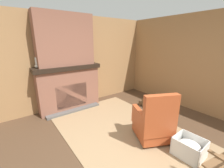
# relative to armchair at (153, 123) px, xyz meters

# --- Properties ---
(ground_plane) EXTENTS (14.00, 14.00, 0.00)m
(ground_plane) POSITION_rel_armchair_xyz_m (0.19, -0.73, -0.36)
(ground_plane) COLOR #4C3523
(wood_panel_wall_left) EXTENTS (0.06, 6.00, 2.54)m
(wood_panel_wall_left) POSITION_rel_armchair_xyz_m (-2.54, -0.73, 0.91)
(wood_panel_wall_left) COLOR #9E7247
(wood_panel_wall_left) RESTS_ON ground
(wood_panel_wall_back) EXTENTS (6.00, 0.09, 2.54)m
(wood_panel_wall_back) POSITION_rel_armchair_xyz_m (0.20, 2.00, 0.91)
(wood_panel_wall_back) COLOR #9E7247
(wood_panel_wall_back) RESTS_ON ground
(fireplace_hearth) EXTENTS (0.60, 1.73, 1.23)m
(fireplace_hearth) POSITION_rel_armchair_xyz_m (-2.30, -0.73, 0.25)
(fireplace_hearth) COLOR brown
(fireplace_hearth) RESTS_ON ground
(chimney_breast) EXTENTS (0.35, 1.43, 1.29)m
(chimney_breast) POSITION_rel_armchair_xyz_m (-2.32, -0.73, 1.51)
(chimney_breast) COLOR brown
(chimney_breast) RESTS_ON fireplace_hearth
(area_rug) EXTENTS (3.76, 2.19, 0.01)m
(area_rug) POSITION_rel_armchair_xyz_m (-0.33, -0.28, -0.36)
(area_rug) COLOR #997A56
(area_rug) RESTS_ON ground
(armchair) EXTENTS (0.86, 0.83, 1.01)m
(armchair) POSITION_rel_armchair_xyz_m (0.00, 0.00, 0.00)
(armchair) COLOR #A84723
(armchair) RESTS_ON ground
(firewood_stack) EXTENTS (0.48, 0.47, 0.25)m
(firewood_stack) POSITION_rel_armchair_xyz_m (-1.11, 1.18, -0.27)
(firewood_stack) COLOR brown
(firewood_stack) RESTS_ON ground
(laundry_basket) EXTENTS (0.47, 0.42, 0.32)m
(laundry_basket) POSITION_rel_armchair_xyz_m (0.63, 0.15, -0.20)
(laundry_basket) COLOR white
(laundry_basket) RESTS_ON ground
(oil_lamp_vase) EXTENTS (0.11, 0.11, 0.25)m
(oil_lamp_vase) POSITION_rel_armchair_xyz_m (-2.36, -1.44, 0.95)
(oil_lamp_vase) COLOR silver
(oil_lamp_vase) RESTS_ON fireplace_hearth
(storage_case) EXTENTS (0.14, 0.26, 0.14)m
(storage_case) POSITION_rel_armchair_xyz_m (-2.36, -0.51, 0.94)
(storage_case) COLOR brown
(storage_case) RESTS_ON fireplace_hearth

